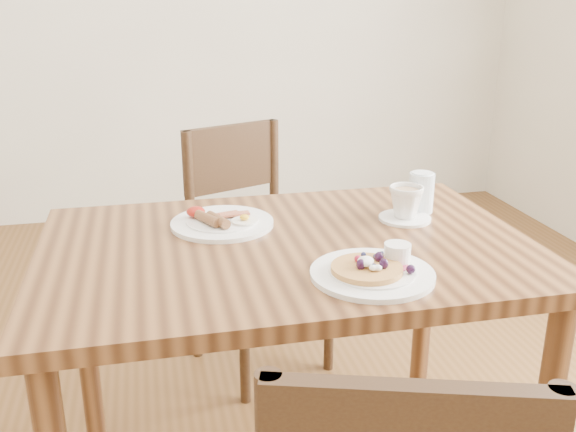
% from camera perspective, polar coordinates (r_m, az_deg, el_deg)
% --- Properties ---
extents(dining_table, '(1.20, 0.80, 0.75)m').
position_cam_1_polar(dining_table, '(1.61, 0.00, -5.67)').
color(dining_table, brown).
rests_on(dining_table, ground).
extents(chair_far, '(0.55, 0.55, 0.88)m').
position_cam_1_polar(chair_far, '(2.33, -3.22, -1.84)').
color(chair_far, '#362513').
rests_on(chair_far, ground).
extents(pancake_plate, '(0.27, 0.27, 0.06)m').
position_cam_1_polar(pancake_plate, '(1.40, 7.64, -4.77)').
color(pancake_plate, white).
rests_on(pancake_plate, dining_table).
extents(breakfast_plate, '(0.27, 0.27, 0.04)m').
position_cam_1_polar(breakfast_plate, '(1.69, -6.01, -0.50)').
color(breakfast_plate, white).
rests_on(breakfast_plate, dining_table).
extents(teacup_saucer, '(0.14, 0.14, 0.09)m').
position_cam_1_polar(teacup_saucer, '(1.75, 10.41, 1.03)').
color(teacup_saucer, white).
rests_on(teacup_saucer, dining_table).
extents(water_glass, '(0.07, 0.07, 0.11)m').
position_cam_1_polar(water_glass, '(1.82, 11.75, 2.05)').
color(water_glass, silver).
rests_on(water_glass, dining_table).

